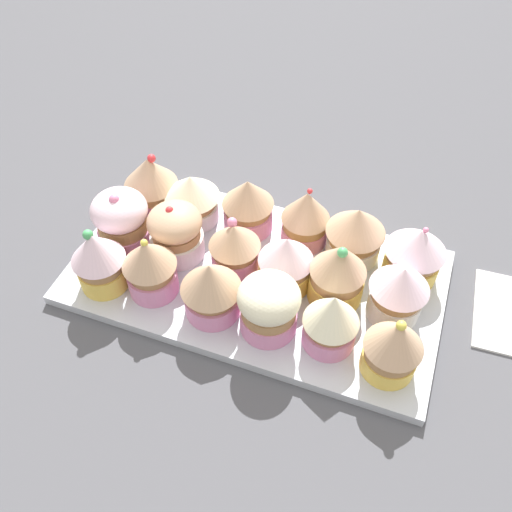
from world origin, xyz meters
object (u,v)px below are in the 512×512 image
object	(u,v)px
cupcake_3	(269,305)
cupcake_5	(393,346)
cupcake_2	(211,288)
cupcake_16	(355,232)
cupcake_4	(331,319)
cupcake_6	(121,219)
cupcake_15	(306,217)
cupcake_17	(415,253)
cupcake_10	(337,275)
cupcake_8	(236,245)
cupcake_0	(99,259)
cupcake_12	(151,183)
cupcake_7	(178,229)
cupcake_11	(398,293)
cupcake_9	(285,264)
cupcake_13	(192,197)
baking_tray	(256,277)
cupcake_14	(248,204)
cupcake_1	(150,266)

from	to	relation	value
cupcake_3	cupcake_5	bearing A→B (deg)	-2.29
cupcake_2	cupcake_16	bearing A→B (deg)	46.87
cupcake_4	cupcake_6	xyz separation A→B (cm)	(-25.58, 4.98, 0.00)
cupcake_15	cupcake_17	size ratio (longest dim) A/B	1.04
cupcake_4	cupcake_10	size ratio (longest dim) A/B	0.87
cupcake_8	cupcake_17	xyz separation A→B (cm)	(18.31, 5.32, 0.17)
cupcake_6	cupcake_16	bearing A→B (deg)	15.89
cupcake_4	cupcake_6	bearing A→B (deg)	168.99
cupcake_10	cupcake_8	bearing A→B (deg)	176.24
cupcake_0	cupcake_15	bearing A→B (deg)	36.46
cupcake_3	cupcake_12	distance (cm)	22.52
cupcake_3	cupcake_7	world-z (taller)	same
cupcake_11	cupcake_12	size ratio (longest dim) A/B	0.93
cupcake_0	cupcake_9	xyz separation A→B (cm)	(18.35, 6.43, -0.47)
cupcake_7	cupcake_13	world-z (taller)	cupcake_7
cupcake_9	cupcake_17	world-z (taller)	cupcake_17
cupcake_5	cupcake_13	bearing A→B (deg)	154.61
baking_tray	cupcake_12	bearing A→B (deg)	159.23
cupcake_13	cupcake_14	bearing A→B (deg)	6.42
cupcake_0	cupcake_16	bearing A→B (deg)	28.72
cupcake_5	cupcake_14	world-z (taller)	cupcake_5
cupcake_3	cupcake_7	distance (cm)	14.58
cupcake_8	cupcake_10	xyz separation A→B (cm)	(11.36, -0.75, 0.53)
cupcake_11	cupcake_10	bearing A→B (deg)	-179.75
cupcake_6	cupcake_14	xyz separation A→B (cm)	(12.43, 7.18, -0.07)
cupcake_15	cupcake_5	bearing A→B (deg)	-46.99
cupcake_3	cupcake_15	world-z (taller)	cupcake_15
cupcake_2	cupcake_6	distance (cm)	14.33
cupcake_13	cupcake_14	xyz separation A→B (cm)	(6.70, 0.75, 0.30)
cupcake_3	cupcake_8	distance (cm)	8.86
cupcake_1	cupcake_9	bearing A→B (deg)	22.41
cupcake_0	cupcake_10	size ratio (longest dim) A/B	0.95
cupcake_6	cupcake_13	size ratio (longest dim) A/B	1.19
cupcake_13	cupcake_0	bearing A→B (deg)	-111.41
cupcake_15	cupcake_16	world-z (taller)	cupcake_15
cupcake_0	cupcake_8	size ratio (longest dim) A/B	1.13
cupcake_16	cupcake_9	bearing A→B (deg)	-130.72
cupcake_0	cupcake_1	world-z (taller)	cupcake_0
cupcake_9	cupcake_10	distance (cm)	5.60
cupcake_6	cupcake_10	world-z (taller)	cupcake_10
cupcake_11	cupcake_15	world-z (taller)	cupcake_15
cupcake_12	cupcake_1	bearing A→B (deg)	-63.18
cupcake_5	cupcake_6	xyz separation A→B (cm)	(-31.74, 5.91, -0.02)
cupcake_8	cupcake_0	bearing A→B (deg)	-150.06
cupcake_4	cupcake_9	distance (cm)	8.31
cupcake_14	cupcake_17	world-z (taller)	same
cupcake_15	cupcake_17	xyz separation A→B (cm)	(12.42, -1.08, -0.07)
cupcake_1	cupcake_16	xyz separation A→B (cm)	(18.86, 12.20, -0.12)
cupcake_0	cupcake_8	distance (cm)	14.50
cupcake_17	cupcake_10	bearing A→B (deg)	-138.87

